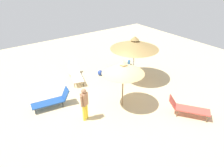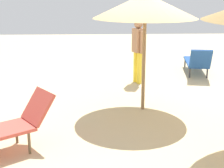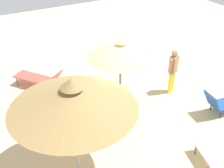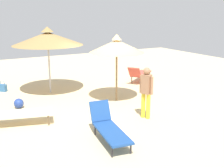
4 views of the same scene
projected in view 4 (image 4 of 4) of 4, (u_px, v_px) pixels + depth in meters
ground at (112, 103)px, 10.82m from camera, size 24.00×24.00×0.10m
parasol_umbrella_near_right at (117, 46)px, 10.47m from camera, size 2.02×2.02×2.52m
parasol_umbrella_edge at (48, 38)px, 11.49m from camera, size 2.85×2.85×2.73m
lounge_chair_far_right at (108, 127)px, 7.53m from camera, size 1.94×0.84×0.86m
lounge_chair_back at (13, 112)px, 8.50m from camera, size 1.18×2.26×0.83m
lounge_chair_front at (140, 73)px, 13.69m from camera, size 1.57×1.88×0.86m
person_standing_center at (146, 90)px, 8.96m from camera, size 0.44×0.31×1.65m
handbag at (3, 88)px, 12.14m from camera, size 0.35×0.34×0.47m
beach_ball at (19, 103)px, 10.07m from camera, size 0.35×0.35×0.35m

